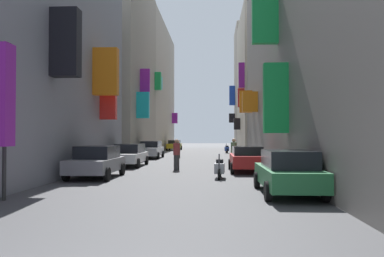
% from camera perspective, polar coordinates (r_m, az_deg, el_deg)
% --- Properties ---
extents(ground_plane, '(140.00, 140.00, 0.00)m').
position_cam_1_polar(ground_plane, '(33.35, 0.45, -4.46)').
color(ground_plane, '#424244').
extents(building_left_mid_b, '(7.09, 13.19, 17.35)m').
position_cam_1_polar(building_left_mid_b, '(38.40, -11.44, 8.98)').
color(building_left_mid_b, '#9E9384').
rests_on(building_left_mid_b, ground).
extents(building_left_mid_c, '(6.87, 20.11, 17.26)m').
position_cam_1_polar(building_left_mid_c, '(54.48, -6.95, 5.92)').
color(building_left_mid_c, '#B2A899').
rests_on(building_left_mid_c, ground).
extents(building_right_near, '(7.35, 34.93, 16.51)m').
position_cam_1_polar(building_right_near, '(22.57, 20.19, 15.20)').
color(building_right_near, slate).
rests_on(building_right_near, ground).
extents(building_right_mid_b, '(6.80, 14.08, 17.09)m').
position_cam_1_polar(building_right_mid_b, '(48.94, 10.80, 6.63)').
color(building_right_mid_b, '#BCB29E').
rests_on(building_right_mid_b, ground).
extents(building_right_mid_c, '(6.94, 8.13, 18.74)m').
position_cam_1_polar(building_right_mid_c, '(59.99, 9.41, 5.99)').
color(building_right_mid_c, '#9E9384').
rests_on(building_right_mid_c, ground).
extents(parked_car_yellow, '(1.86, 4.48, 1.38)m').
position_cam_1_polar(parked_car_yellow, '(52.03, -2.66, -2.47)').
color(parked_car_yellow, gold).
rests_on(parked_car_yellow, ground).
extents(parked_car_grey, '(1.97, 3.99, 1.47)m').
position_cam_1_polar(parked_car_grey, '(18.17, -14.12, -4.77)').
color(parked_car_grey, slate).
rests_on(parked_car_grey, ground).
extents(parked_car_silver, '(1.89, 4.43, 1.49)m').
position_cam_1_polar(parked_car_silver, '(33.36, -6.19, -3.12)').
color(parked_car_silver, '#B7B7BC').
rests_on(parked_car_silver, ground).
extents(parked_car_green, '(1.86, 4.40, 1.46)m').
position_cam_1_polar(parked_car_green, '(12.97, 14.15, -6.25)').
color(parked_car_green, '#236638').
rests_on(parked_car_green, ground).
extents(parked_car_white, '(1.85, 4.46, 1.42)m').
position_cam_1_polar(parked_car_white, '(24.65, -9.33, -3.88)').
color(parked_car_white, white).
rests_on(parked_car_white, ground).
extents(parked_car_red, '(1.86, 4.11, 1.38)m').
position_cam_1_polar(parked_car_red, '(20.75, 8.21, -4.43)').
color(parked_car_red, '#B21E1E').
rests_on(parked_car_red, ground).
extents(scooter_black, '(0.64, 1.79, 1.13)m').
position_cam_1_polar(scooter_black, '(26.13, 6.95, -4.36)').
color(scooter_black, black).
rests_on(scooter_black, ground).
extents(scooter_blue, '(0.51, 1.91, 1.13)m').
position_cam_1_polar(scooter_blue, '(43.59, 5.24, -3.07)').
color(scooter_blue, '#2D4CAD').
rests_on(scooter_blue, ground).
extents(scooter_silver, '(0.50, 1.78, 1.13)m').
position_cam_1_polar(scooter_silver, '(17.52, 4.16, -5.94)').
color(scooter_silver, '#ADADB2').
rests_on(scooter_silver, ground).
extents(pedestrian_crossing, '(0.38, 0.38, 1.76)m').
position_cam_1_polar(pedestrian_crossing, '(21.65, -2.33, -3.92)').
color(pedestrian_crossing, '#323232').
rests_on(pedestrian_crossing, ground).
extents(pedestrian_near_left, '(0.42, 0.42, 1.78)m').
position_cam_1_polar(pedestrian_near_left, '(23.81, 6.29, -3.63)').
color(pedestrian_near_left, black).
rests_on(pedestrian_near_left, ground).
extents(pedestrian_near_right, '(0.42, 0.42, 1.54)m').
position_cam_1_polar(pedestrian_near_right, '(33.91, -2.05, -3.13)').
color(pedestrian_near_right, '#3D3D3D').
rests_on(pedestrian_near_right, ground).
extents(traffic_light_far_corner, '(0.26, 0.34, 4.75)m').
position_cam_1_polar(traffic_light_far_corner, '(12.79, -26.27, 4.69)').
color(traffic_light_far_corner, '#2D2D2D').
rests_on(traffic_light_far_corner, ground).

